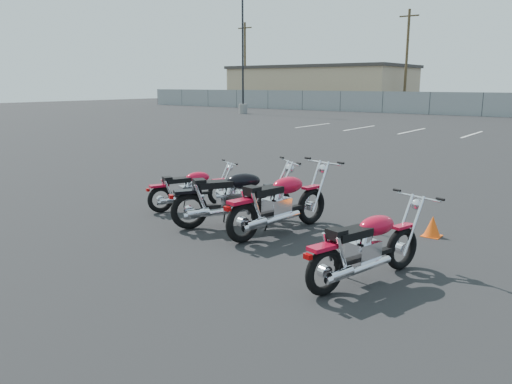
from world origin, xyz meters
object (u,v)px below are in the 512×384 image
Objects in this scene: motorcycle_third_red at (279,203)px; motorcycle_rear_red at (366,247)px; motorcycle_front_red at (190,189)px; motorcycle_second_black at (232,197)px.

motorcycle_third_red is 2.33m from motorcycle_rear_red.
motorcycle_third_red is at bearing 152.02° from motorcycle_rear_red.
motorcycle_second_black is at bearing -15.90° from motorcycle_front_red.
motorcycle_third_red reaches higher than motorcycle_front_red.
motorcycle_front_red is 0.77× the size of motorcycle_third_red.
motorcycle_front_red is 2.37m from motorcycle_third_red.
motorcycle_third_red is at bearing 5.55° from motorcycle_second_black.
motorcycle_front_red is 0.84× the size of motorcycle_second_black.
motorcycle_third_red is 1.12× the size of motorcycle_rear_red.
motorcycle_second_black reaches higher than motorcycle_rear_red.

